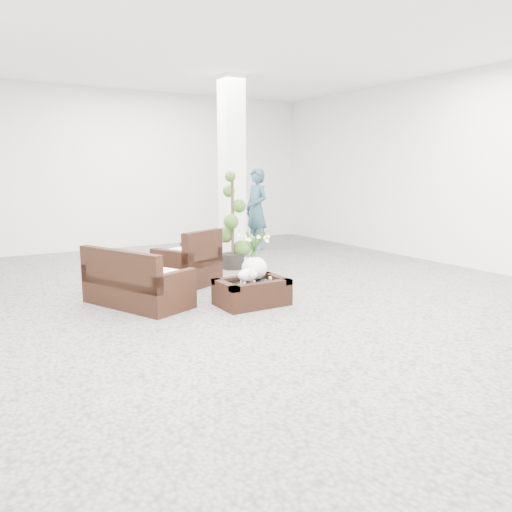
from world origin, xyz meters
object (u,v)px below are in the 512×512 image
coffee_table (252,293)px  loveseat (138,276)px  topiary (233,221)px  armchair (187,257)px

coffee_table → loveseat: loveseat is taller
coffee_table → loveseat: bearing=148.8°
coffee_table → topiary: 2.59m
topiary → armchair: bearing=-148.4°
armchair → loveseat: armchair is taller
loveseat → coffee_table: bearing=-144.7°
armchair → topiary: topiary is taller
armchair → loveseat: bearing=12.1°
loveseat → topiary: topiary is taller
loveseat → armchair: bearing=-76.5°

